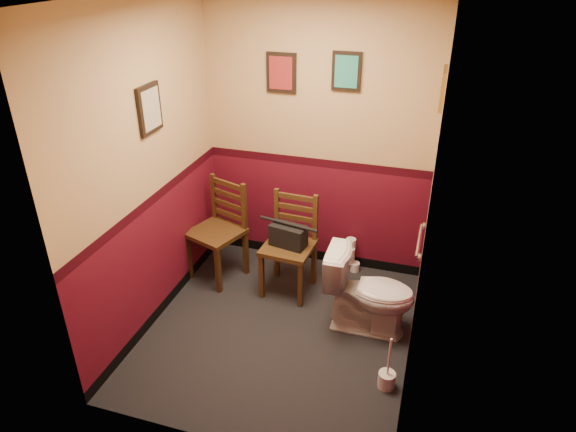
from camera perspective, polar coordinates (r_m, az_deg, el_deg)
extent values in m
cube|color=black|center=(4.59, -0.94, -12.52)|extent=(2.20, 2.40, 0.00)
cube|color=#560D1C|center=(4.93, 3.28, 8.57)|extent=(2.20, 0.00, 2.70)
cube|color=#560D1C|center=(2.89, -8.53, -6.74)|extent=(2.20, 0.00, 2.70)
cube|color=#560D1C|center=(4.30, -15.21, 4.65)|extent=(0.00, 2.40, 2.70)
cube|color=#560D1C|center=(3.70, 15.33, 0.72)|extent=(0.00, 2.40, 2.70)
cylinder|color=silver|center=(4.11, 14.37, -2.66)|extent=(0.03, 0.50, 0.03)
cylinder|color=silver|center=(3.89, 14.38, -4.50)|extent=(0.02, 0.06, 0.06)
cylinder|color=silver|center=(4.33, 14.88, -1.08)|extent=(0.02, 0.06, 0.06)
cube|color=black|center=(4.84, -0.75, 15.63)|extent=(0.28, 0.03, 0.36)
cube|color=maroon|center=(4.82, -0.81, 15.59)|extent=(0.22, 0.01, 0.30)
cube|color=black|center=(4.69, 6.53, 15.68)|extent=(0.26, 0.03, 0.34)
cube|color=#2A8672|center=(4.67, 6.48, 15.64)|extent=(0.20, 0.01, 0.28)
cube|color=black|center=(4.21, -15.15, 11.41)|extent=(0.03, 0.30, 0.38)
cube|color=tan|center=(4.20, -14.94, 11.40)|extent=(0.01, 0.24, 0.31)
cube|color=olive|center=(4.03, 16.86, 13.43)|extent=(0.03, 0.34, 0.28)
cube|color=tan|center=(4.03, 16.62, 13.46)|extent=(0.01, 0.28, 0.22)
imported|color=white|center=(4.44, 9.04, -8.41)|extent=(0.76, 0.43, 0.75)
cylinder|color=silver|center=(4.14, 10.89, -17.44)|extent=(0.13, 0.13, 0.13)
cylinder|color=silver|center=(3.99, 11.17, -15.24)|extent=(0.02, 0.02, 0.37)
cube|color=brown|center=(5.05, -8.03, -1.84)|extent=(0.59, 0.59, 0.04)
cube|color=brown|center=(5.19, -10.96, -4.43)|extent=(0.06, 0.06, 0.50)
cube|color=brown|center=(5.41, -7.91, -2.66)|extent=(0.06, 0.06, 0.50)
cube|color=brown|center=(4.94, -7.77, -5.96)|extent=(0.06, 0.06, 0.50)
cube|color=brown|center=(5.18, -4.72, -4.02)|extent=(0.06, 0.06, 0.50)
cube|color=brown|center=(5.19, -8.23, 2.11)|extent=(0.05, 0.05, 0.50)
cube|color=brown|center=(4.94, -4.91, 0.92)|extent=(0.05, 0.05, 0.50)
cube|color=brown|center=(5.12, -6.52, 0.14)|extent=(0.36, 0.15, 0.05)
cube|color=brown|center=(5.07, -6.59, 1.25)|extent=(0.36, 0.15, 0.05)
cube|color=brown|center=(5.02, -6.66, 2.38)|extent=(0.36, 0.15, 0.05)
cube|color=brown|center=(4.98, -6.73, 3.53)|extent=(0.36, 0.15, 0.05)
cube|color=brown|center=(4.79, 0.04, -3.50)|extent=(0.48, 0.48, 0.04)
cube|color=brown|center=(4.83, -2.94, -6.63)|extent=(0.05, 0.05, 0.48)
cube|color=brown|center=(5.13, -1.21, -4.35)|extent=(0.05, 0.05, 0.48)
cube|color=brown|center=(4.71, 1.40, -7.59)|extent=(0.05, 0.05, 0.48)
cube|color=brown|center=(5.02, 2.90, -5.19)|extent=(0.05, 0.05, 0.48)
cube|color=brown|center=(4.89, -1.24, 0.47)|extent=(0.05, 0.04, 0.48)
cube|color=brown|center=(4.78, 3.06, -0.30)|extent=(0.05, 0.04, 0.48)
cube|color=brown|center=(4.89, 0.87, -1.30)|extent=(0.37, 0.05, 0.05)
cube|color=brown|center=(4.84, 0.88, -0.19)|extent=(0.37, 0.05, 0.05)
cube|color=brown|center=(4.79, 0.89, 0.94)|extent=(0.37, 0.05, 0.05)
cube|color=brown|center=(4.75, 0.90, 2.10)|extent=(0.37, 0.05, 0.05)
cube|color=black|center=(4.72, 0.04, -2.21)|extent=(0.36, 0.23, 0.21)
cylinder|color=black|center=(4.66, 0.04, -0.89)|extent=(0.29, 0.08, 0.03)
cylinder|color=silver|center=(5.37, 6.25, -5.42)|extent=(0.10, 0.10, 0.09)
cylinder|color=silver|center=(5.35, 7.41, -5.60)|extent=(0.10, 0.10, 0.09)
cylinder|color=silver|center=(5.30, 6.87, -4.74)|extent=(0.10, 0.10, 0.09)
cylinder|color=silver|center=(5.24, 6.89, -4.00)|extent=(0.10, 0.10, 0.09)
cylinder|color=silver|center=(5.21, 7.00, -2.99)|extent=(0.10, 0.10, 0.09)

